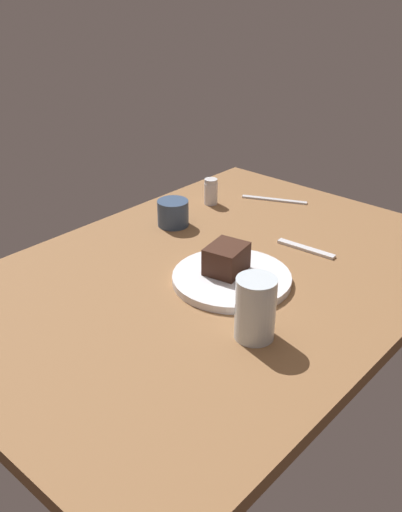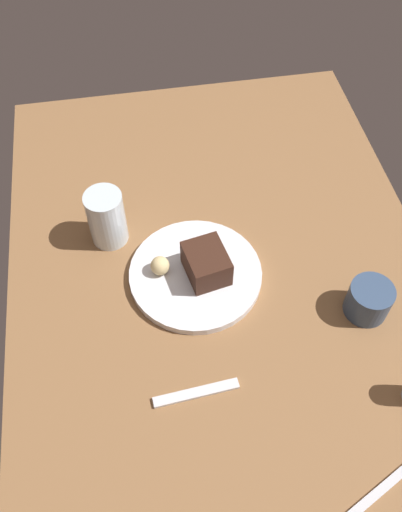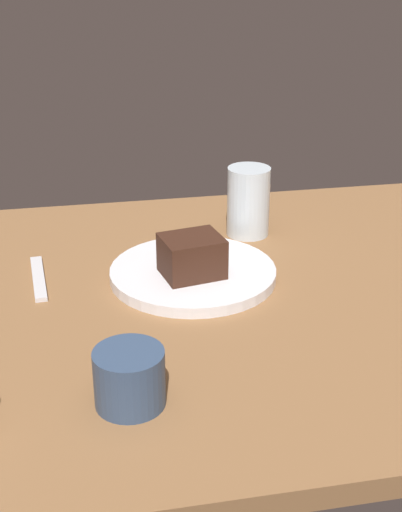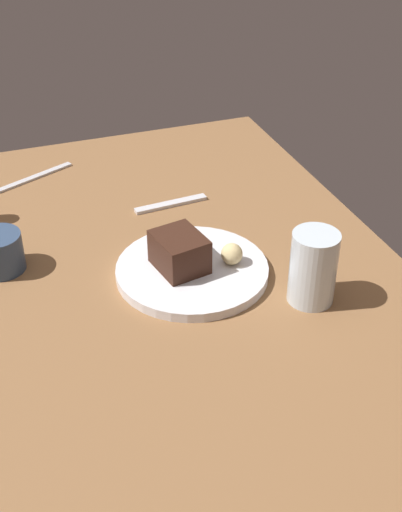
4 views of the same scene
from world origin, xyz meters
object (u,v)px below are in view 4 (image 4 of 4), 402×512
Objects in this scene: dessert_plate at (192,270)px; dessert_spoon at (171,204)px; bread_roll at (232,254)px; butter_knife at (33,178)px; water_glass at (313,268)px; chocolate_cake_slice at (179,251)px.

dessert_plate is 1.73× the size of dessert_spoon.
bread_roll reaches higher than butter_knife.
chocolate_cake_slice is at bearing -127.56° from water_glass.
dessert_spoon is at bearing 165.60° from chocolate_cake_slice.
bread_roll reaches higher than dessert_plate.
dessert_plate is 6.98× the size of bread_roll.
dessert_plate reaches higher than dessert_spoon.
chocolate_cake_slice is 0.59× the size of dessert_spoon.
butter_knife is (-43.99, -18.21, -4.54)cm from chocolate_cake_slice.
butter_knife is (-46.14, -26.93, -3.32)cm from bread_roll.
chocolate_cake_slice reaches higher than dessert_spoon.
dessert_spoon reaches higher than butter_knife.
bread_roll is at bearing 76.14° from chocolate_cake_slice.
butter_knife is at bearing -155.68° from dessert_plate.
bread_roll is at bearing 92.21° from dessert_spoon.
butter_knife is at bearing -157.51° from chocolate_cake_slice.
water_glass is at bearing 38.22° from bread_roll.
water_glass is at bearing 97.09° from butter_knife.
butter_knife is (-57.68, -36.02, -5.92)cm from water_glass.
bread_roll is 0.25× the size of dessert_spoon.
butter_knife is at bearing -149.73° from bread_roll.
water_glass reaches higher than bread_roll.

